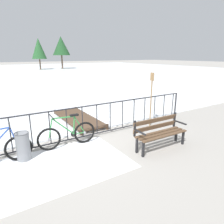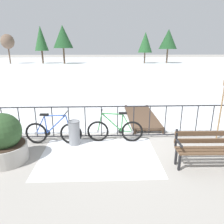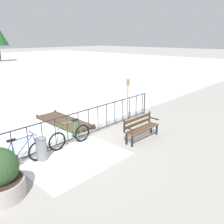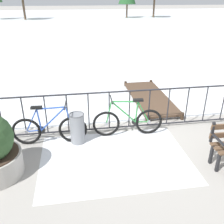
% 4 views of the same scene
% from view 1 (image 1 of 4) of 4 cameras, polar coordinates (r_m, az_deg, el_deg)
% --- Properties ---
extents(ground_plane, '(160.00, 160.00, 0.00)m').
position_cam_1_polar(ground_plane, '(6.46, -10.22, -7.92)').
color(ground_plane, '#9E9991').
extents(frozen_pond, '(80.00, 56.00, 0.03)m').
position_cam_1_polar(frozen_pond, '(34.09, -29.01, 9.59)').
color(frozen_pond, white).
rests_on(frozen_pond, ground).
extents(snow_patch, '(3.12, 2.18, 0.01)m').
position_cam_1_polar(snow_patch, '(5.20, -13.68, -14.29)').
color(snow_patch, white).
rests_on(snow_patch, ground).
extents(railing_fence, '(9.06, 0.06, 1.07)m').
position_cam_1_polar(railing_fence, '(6.26, -10.47, -3.22)').
color(railing_fence, '#232328').
rests_on(railing_fence, ground).
extents(bicycle_near_railing, '(1.71, 0.52, 0.97)m').
position_cam_1_polar(bicycle_near_railing, '(5.98, -12.47, -6.23)').
color(bicycle_near_railing, black).
rests_on(bicycle_near_railing, ground).
extents(park_bench, '(1.61, 0.52, 0.89)m').
position_cam_1_polar(park_bench, '(5.90, 13.21, -5.10)').
color(park_bench, brown).
rests_on(park_bench, ground).
extents(trash_bin, '(0.35, 0.35, 0.73)m').
position_cam_1_polar(trash_bin, '(5.60, -23.89, -8.81)').
color(trash_bin, gray).
rests_on(trash_bin, ground).
extents(oar_upright, '(0.04, 0.16, 1.98)m').
position_cam_1_polar(oar_upright, '(7.47, 11.04, 4.44)').
color(oar_upright, '#937047').
rests_on(oar_upright, ground).
extents(wooden_dock, '(1.10, 3.02, 0.20)m').
position_cam_1_polar(wooden_dock, '(8.25, -9.55, -1.72)').
color(wooden_dock, '#4C3828').
rests_on(wooden_dock, ground).
extents(tree_west_mid, '(2.54, 2.54, 5.44)m').
position_cam_1_polar(tree_west_mid, '(39.54, -20.05, 16.51)').
color(tree_west_mid, brown).
rests_on(tree_west_mid, ground).
extents(tree_east_mid, '(3.23, 3.23, 5.93)m').
position_cam_1_polar(tree_east_mid, '(40.80, -14.22, 17.68)').
color(tree_east_mid, brown).
rests_on(tree_east_mid, ground).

